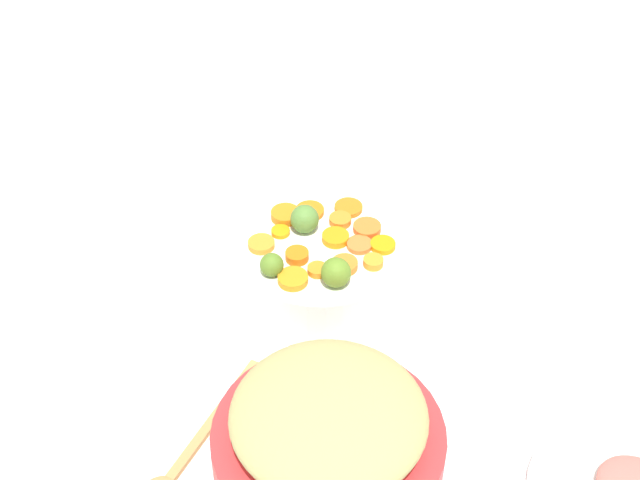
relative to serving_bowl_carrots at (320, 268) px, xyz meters
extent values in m
cube|color=white|center=(0.02, 0.01, -0.05)|extent=(2.40, 2.40, 0.02)
cylinder|color=white|center=(0.00, 0.00, 0.00)|extent=(0.23, 0.23, 0.08)
cylinder|color=red|center=(-0.32, 0.07, 0.02)|extent=(0.24, 0.24, 0.12)
ellipsoid|color=tan|center=(-0.32, 0.07, 0.10)|extent=(0.20, 0.20, 0.06)
cylinder|color=orange|center=(-0.05, -0.02, 0.05)|extent=(0.05, 0.05, 0.01)
cylinder|color=orange|center=(0.01, -0.07, 0.04)|extent=(0.05, 0.05, 0.01)
cylinder|color=orange|center=(0.01, -0.02, 0.05)|extent=(0.05, 0.05, 0.01)
cylinder|color=orange|center=(0.07, 0.03, 0.05)|extent=(0.05, 0.05, 0.01)
cylinder|color=orange|center=(-0.05, -0.06, 0.05)|extent=(0.03, 0.03, 0.01)
cylinder|color=orange|center=(-0.02, -0.08, 0.04)|extent=(0.04, 0.04, 0.01)
cylinder|color=orange|center=(0.04, -0.04, 0.05)|extent=(0.04, 0.04, 0.01)
cylinder|color=orange|center=(0.02, 0.08, 0.04)|extent=(0.05, 0.05, 0.01)
cylinder|color=orange|center=(0.07, 0.00, 0.04)|extent=(0.05, 0.05, 0.01)
cylinder|color=orange|center=(-0.06, 0.05, 0.05)|extent=(0.04, 0.04, 0.01)
cylinder|color=orange|center=(0.04, 0.05, 0.04)|extent=(0.04, 0.04, 0.01)
cylinder|color=orange|center=(-0.02, 0.04, 0.05)|extent=(0.04, 0.04, 0.01)
cylinder|color=orange|center=(0.06, -0.06, 0.04)|extent=(0.05, 0.05, 0.01)
cylinder|color=orange|center=(-0.02, -0.05, 0.04)|extent=(0.05, 0.05, 0.01)
cylinder|color=orange|center=(-0.05, 0.02, 0.04)|extent=(0.04, 0.04, 0.01)
sphere|color=#538035|center=(0.04, 0.01, 0.06)|extent=(0.04, 0.04, 0.04)
sphere|color=#557A25|center=(-0.04, 0.07, 0.06)|extent=(0.03, 0.03, 0.03)
sphere|color=olive|center=(-0.07, 0.00, 0.06)|extent=(0.04, 0.04, 0.04)
cube|color=#A78B4E|center=(-0.19, 0.18, -0.04)|extent=(0.16, 0.14, 0.01)
cylinder|color=white|center=(0.36, 0.08, 0.01)|extent=(0.20, 0.20, 0.10)
camera|label=1|loc=(-0.86, 0.22, 0.84)|focal=51.09mm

